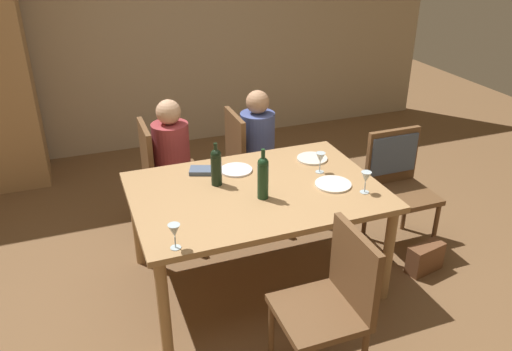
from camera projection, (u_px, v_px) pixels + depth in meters
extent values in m
plane|color=brown|center=(256.00, 278.00, 3.75)|extent=(10.00, 10.00, 0.00)
cube|color=tan|center=(165.00, 23.00, 5.46)|extent=(6.40, 0.12, 2.70)
cube|color=#A87F51|center=(256.00, 192.00, 3.43)|extent=(1.64, 1.13, 0.04)
cylinder|color=#A87F51|center=(164.00, 309.00, 2.94)|extent=(0.07, 0.07, 0.70)
cylinder|color=#A87F51|center=(388.00, 255.00, 3.41)|extent=(0.07, 0.07, 0.70)
cylinder|color=#A87F51|center=(137.00, 223.00, 3.77)|extent=(0.07, 0.07, 0.70)
cylinder|color=#A87F51|center=(320.00, 189.00, 4.24)|extent=(0.07, 0.07, 0.70)
cylinder|color=brown|center=(269.00, 174.00, 4.78)|extent=(0.04, 0.04, 0.44)
cylinder|color=brown|center=(286.00, 192.00, 4.46)|extent=(0.04, 0.04, 0.44)
cylinder|color=brown|center=(230.00, 181.00, 4.66)|extent=(0.04, 0.04, 0.44)
cylinder|color=brown|center=(244.00, 200.00, 4.34)|extent=(0.04, 0.04, 0.44)
cube|color=brown|center=(257.00, 162.00, 4.45)|extent=(0.44, 0.44, 0.04)
cube|color=brown|center=(235.00, 139.00, 4.28)|extent=(0.04, 0.44, 0.44)
cylinder|color=brown|center=(192.00, 187.00, 4.55)|extent=(0.04, 0.04, 0.44)
cylinder|color=brown|center=(203.00, 207.00, 4.23)|extent=(0.04, 0.04, 0.44)
cylinder|color=brown|center=(149.00, 194.00, 4.43)|extent=(0.04, 0.04, 0.44)
cylinder|color=brown|center=(157.00, 216.00, 4.11)|extent=(0.04, 0.04, 0.44)
cube|color=brown|center=(173.00, 175.00, 4.22)|extent=(0.44, 0.44, 0.04)
cube|color=brown|center=(146.00, 152.00, 4.05)|extent=(0.04, 0.44, 0.44)
cylinder|color=brown|center=(271.00, 332.00, 2.96)|extent=(0.04, 0.04, 0.44)
cylinder|color=brown|center=(330.00, 316.00, 3.08)|extent=(0.04, 0.04, 0.44)
cube|color=brown|center=(318.00, 313.00, 2.75)|extent=(0.44, 0.44, 0.04)
cube|color=brown|center=(355.00, 268.00, 2.71)|extent=(0.04, 0.44, 0.44)
cylinder|color=brown|center=(435.00, 229.00, 3.93)|extent=(0.04, 0.04, 0.44)
cylinder|color=brown|center=(392.00, 239.00, 3.81)|extent=(0.04, 0.04, 0.44)
cylinder|color=brown|center=(405.00, 206.00, 4.25)|extent=(0.04, 0.04, 0.44)
cylinder|color=brown|center=(365.00, 214.00, 4.13)|extent=(0.04, 0.04, 0.44)
cube|color=brown|center=(403.00, 195.00, 3.92)|extent=(0.44, 0.44, 0.04)
cube|color=brown|center=(392.00, 156.00, 3.98)|extent=(0.44, 0.04, 0.44)
cube|color=#4C5B75|center=(392.00, 153.00, 3.97)|extent=(0.40, 0.07, 0.31)
cylinder|color=#33333D|center=(268.00, 179.00, 4.67)|extent=(0.11, 0.11, 0.46)
cylinder|color=#33333D|center=(275.00, 187.00, 4.52)|extent=(0.11, 0.11, 0.46)
cylinder|color=#475699|center=(258.00, 138.00, 4.35)|extent=(0.29, 0.29, 0.44)
sphere|color=tan|center=(258.00, 102.00, 4.21)|extent=(0.19, 0.19, 0.19)
cylinder|color=#33333D|center=(189.00, 192.00, 4.44)|extent=(0.11, 0.11, 0.46)
cylinder|color=#33333D|center=(194.00, 202.00, 4.29)|extent=(0.11, 0.11, 0.46)
cylinder|color=#9E383D|center=(171.00, 150.00, 4.12)|extent=(0.29, 0.29, 0.45)
sphere|color=tan|center=(168.00, 112.00, 3.97)|extent=(0.20, 0.20, 0.20)
cylinder|color=#19381E|center=(263.00, 181.00, 3.26)|extent=(0.07, 0.07, 0.23)
sphere|color=#19381E|center=(264.00, 163.00, 3.20)|extent=(0.07, 0.07, 0.07)
cylinder|color=#19381E|center=(264.00, 155.00, 3.18)|extent=(0.03, 0.03, 0.08)
cylinder|color=black|center=(216.00, 170.00, 3.43)|extent=(0.07, 0.07, 0.21)
sphere|color=black|center=(216.00, 154.00, 3.38)|extent=(0.07, 0.07, 0.07)
cylinder|color=black|center=(216.00, 148.00, 3.36)|extent=(0.03, 0.03, 0.07)
cylinder|color=silver|center=(320.00, 172.00, 3.64)|extent=(0.06, 0.06, 0.00)
cylinder|color=silver|center=(320.00, 167.00, 3.63)|extent=(0.01, 0.01, 0.07)
cone|color=silver|center=(320.00, 158.00, 3.59)|extent=(0.07, 0.07, 0.07)
cylinder|color=silver|center=(364.00, 192.00, 3.38)|extent=(0.06, 0.06, 0.00)
cylinder|color=silver|center=(365.00, 187.00, 3.36)|extent=(0.01, 0.01, 0.07)
cone|color=silver|center=(366.00, 177.00, 3.33)|extent=(0.07, 0.07, 0.07)
cylinder|color=silver|center=(176.00, 248.00, 2.81)|extent=(0.06, 0.06, 0.00)
cylinder|color=silver|center=(175.00, 242.00, 2.79)|extent=(0.01, 0.01, 0.07)
cone|color=silver|center=(174.00, 231.00, 2.76)|extent=(0.07, 0.07, 0.07)
cylinder|color=white|center=(333.00, 184.00, 3.46)|extent=(0.25, 0.25, 0.01)
cylinder|color=silver|center=(312.00, 158.00, 3.83)|extent=(0.23, 0.23, 0.01)
cylinder|color=white|center=(236.00, 170.00, 3.66)|extent=(0.23, 0.23, 0.01)
cube|color=#4C5B75|center=(201.00, 171.00, 3.63)|extent=(0.19, 0.17, 0.03)
cube|color=brown|center=(425.00, 258.00, 3.79)|extent=(0.30, 0.17, 0.22)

